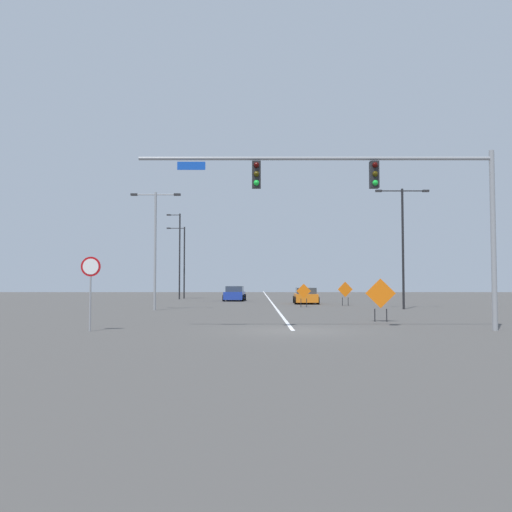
# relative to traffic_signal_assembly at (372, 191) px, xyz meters

# --- Properties ---
(ground) EXTENTS (152.81, 152.81, 0.00)m
(ground) POSITION_rel_traffic_signal_assembly_xyz_m (-3.10, 0.01, -5.44)
(ground) COLOR #4C4947
(road_centre_stripe) EXTENTS (0.16, 84.90, 0.01)m
(road_centre_stripe) POSITION_rel_traffic_signal_assembly_xyz_m (-3.10, 42.46, -5.43)
(road_centre_stripe) COLOR white
(road_centre_stripe) RESTS_ON ground
(traffic_signal_assembly) EXTENTS (13.92, 0.44, 7.03)m
(traffic_signal_assembly) POSITION_rel_traffic_signal_assembly_xyz_m (0.00, 0.00, 0.00)
(traffic_signal_assembly) COLOR gray
(traffic_signal_assembly) RESTS_ON ground
(stop_sign) EXTENTS (0.76, 0.07, 2.85)m
(stop_sign) POSITION_rel_traffic_signal_assembly_xyz_m (-10.89, -0.15, -3.43)
(stop_sign) COLOR gray
(stop_sign) RESTS_ON ground
(street_lamp_mid_right) EXTENTS (3.72, 0.24, 8.36)m
(street_lamp_mid_right) POSITION_rel_traffic_signal_assembly_xyz_m (5.65, 16.14, -0.49)
(street_lamp_mid_right) COLOR black
(street_lamp_mid_right) RESTS_ON ground
(street_lamp_near_right) EXTENTS (3.34, 0.24, 7.89)m
(street_lamp_near_right) POSITION_rel_traffic_signal_assembly_xyz_m (-11.27, 14.86, -0.76)
(street_lamp_near_right) COLOR gray
(street_lamp_near_right) RESTS_ON ground
(street_lamp_near_left) EXTENTS (2.10, 0.24, 8.12)m
(street_lamp_near_left) POSITION_rel_traffic_signal_assembly_xyz_m (-12.83, 39.63, -0.93)
(street_lamp_near_left) COLOR black
(street_lamp_near_left) RESTS_ON ground
(street_lamp_far_right) EXTENTS (1.51, 0.24, 9.27)m
(street_lamp_far_right) POSITION_rel_traffic_signal_assembly_xyz_m (-12.87, 36.70, -0.41)
(street_lamp_far_right) COLOR black
(street_lamp_far_right) RESTS_ON ground
(construction_sign_median_near) EXTENTS (1.08, 0.07, 1.75)m
(construction_sign_median_near) POSITION_rel_traffic_signal_assembly_xyz_m (-0.99, 18.97, -4.34)
(construction_sign_median_near) COLOR orange
(construction_sign_median_near) RESTS_ON ground
(construction_sign_right_shoulder) EXTENTS (1.40, 0.25, 2.05)m
(construction_sign_right_shoulder) POSITION_rel_traffic_signal_assembly_xyz_m (1.36, 4.62, -4.17)
(construction_sign_right_shoulder) COLOR orange
(construction_sign_right_shoulder) RESTS_ON ground
(construction_sign_left_lane) EXTENTS (1.21, 0.25, 1.90)m
(construction_sign_left_lane) POSITION_rel_traffic_signal_assembly_xyz_m (2.53, 21.56, -4.24)
(construction_sign_left_lane) COLOR orange
(construction_sign_left_lane) RESTS_ON ground
(car_blue_distant) EXTENTS (2.22, 4.22, 1.46)m
(car_blue_distant) POSITION_rel_traffic_signal_assembly_xyz_m (-6.65, 32.24, -4.75)
(car_blue_distant) COLOR #1E389E
(car_blue_distant) RESTS_ON ground
(car_orange_near) EXTENTS (2.18, 4.49, 1.38)m
(car_orange_near) POSITION_rel_traffic_signal_assembly_xyz_m (-0.23, 25.49, -4.78)
(car_orange_near) COLOR orange
(car_orange_near) RESTS_ON ground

